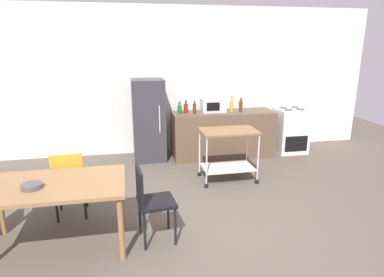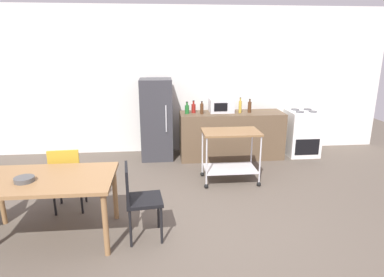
% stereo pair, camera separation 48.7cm
% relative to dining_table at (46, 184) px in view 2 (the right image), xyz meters
% --- Properties ---
extents(ground_plane, '(12.00, 12.00, 0.00)m').
position_rel_dining_table_xyz_m(ground_plane, '(1.76, 0.05, -0.67)').
color(ground_plane, brown).
extents(back_wall, '(8.40, 0.12, 2.90)m').
position_rel_dining_table_xyz_m(back_wall, '(1.76, 3.25, 0.78)').
color(back_wall, silver).
rests_on(back_wall, ground_plane).
extents(kitchen_counter, '(2.00, 0.64, 0.90)m').
position_rel_dining_table_xyz_m(kitchen_counter, '(2.66, 2.65, -0.22)').
color(kitchen_counter, brown).
rests_on(kitchen_counter, ground_plane).
extents(dining_table, '(1.50, 0.90, 0.75)m').
position_rel_dining_table_xyz_m(dining_table, '(0.00, 0.00, 0.00)').
color(dining_table, olive).
rests_on(dining_table, ground_plane).
extents(chair_mustard, '(0.42, 0.42, 0.89)m').
position_rel_dining_table_xyz_m(chair_mustard, '(0.05, 0.66, -0.15)').
color(chair_mustard, gold).
rests_on(chair_mustard, ground_plane).
extents(chair_black, '(0.44, 0.44, 0.89)m').
position_rel_dining_table_xyz_m(chair_black, '(1.02, -0.09, -0.15)').
color(chair_black, black).
rests_on(chair_black, ground_plane).
extents(stove_oven, '(0.60, 0.61, 0.92)m').
position_rel_dining_table_xyz_m(stove_oven, '(4.11, 2.67, -0.22)').
color(stove_oven, white).
rests_on(stove_oven, ground_plane).
extents(refrigerator, '(0.60, 0.63, 1.55)m').
position_rel_dining_table_xyz_m(refrigerator, '(1.21, 2.75, 0.10)').
color(refrigerator, '#333338').
rests_on(refrigerator, ground_plane).
extents(kitchen_cart, '(0.91, 0.57, 0.85)m').
position_rel_dining_table_xyz_m(kitchen_cart, '(2.39, 1.44, -0.10)').
color(kitchen_cart, brown).
rests_on(kitchen_cart, ground_plane).
extents(bottle_sparkling_water, '(0.08, 0.08, 0.23)m').
position_rel_dining_table_xyz_m(bottle_sparkling_water, '(1.79, 2.63, 0.32)').
color(bottle_sparkling_water, '#1E6628').
rests_on(bottle_sparkling_water, kitchen_counter).
extents(bottle_wine, '(0.08, 0.08, 0.24)m').
position_rel_dining_table_xyz_m(bottle_wine, '(1.92, 2.70, 0.32)').
color(bottle_wine, maroon).
rests_on(bottle_wine, kitchen_counter).
extents(bottle_olive_oil, '(0.06, 0.06, 0.24)m').
position_rel_dining_table_xyz_m(bottle_olive_oil, '(2.07, 2.58, 0.33)').
color(bottle_olive_oil, '#4C2D19').
rests_on(bottle_olive_oil, kitchen_counter).
extents(microwave, '(0.46, 0.35, 0.26)m').
position_rel_dining_table_xyz_m(microwave, '(2.46, 2.72, 0.36)').
color(microwave, silver).
rests_on(microwave, kitchen_counter).
extents(bottle_soy_sauce, '(0.06, 0.06, 0.30)m').
position_rel_dining_table_xyz_m(bottle_soy_sauce, '(2.81, 2.61, 0.35)').
color(bottle_soy_sauce, gold).
rests_on(bottle_soy_sauce, kitchen_counter).
extents(bottle_vinegar, '(0.07, 0.07, 0.26)m').
position_rel_dining_table_xyz_m(bottle_vinegar, '(3.00, 2.63, 0.34)').
color(bottle_vinegar, '#4C2D19').
rests_on(bottle_vinegar, kitchen_counter).
extents(fruit_bowl, '(0.21, 0.21, 0.05)m').
position_rel_dining_table_xyz_m(fruit_bowl, '(-0.18, -0.09, 0.10)').
color(fruit_bowl, '#4C4C4C').
rests_on(fruit_bowl, dining_table).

